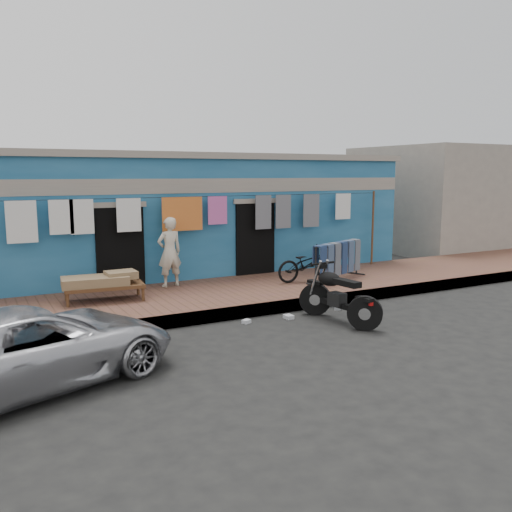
{
  "coord_description": "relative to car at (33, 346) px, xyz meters",
  "views": [
    {
      "loc": [
        -5.24,
        -7.79,
        2.85
      ],
      "look_at": [
        0.0,
        2.0,
        1.15
      ],
      "focal_mm": 38.0,
      "sensor_mm": 36.0,
      "label": 1
    }
  ],
  "objects": [
    {
      "name": "curb",
      "position": [
        4.58,
        1.76,
        -0.44
      ],
      "size": [
        28.0,
        0.1,
        0.25
      ],
      "primitive_type": "cube",
      "color": "gray",
      "rests_on": "ground"
    },
    {
      "name": "ground",
      "position": [
        4.58,
        0.21,
        -0.56
      ],
      "size": [
        80.0,
        80.0,
        0.0
      ],
      "primitive_type": "plane",
      "color": "black",
      "rests_on": "ground"
    },
    {
      "name": "jeans_rack",
      "position": [
        7.3,
        3.04,
        0.17
      ],
      "size": [
        2.28,
        1.78,
        0.96
      ],
      "primitive_type": null,
      "rotation": [
        0.0,
        0.0,
        0.38
      ],
      "color": "black",
      "rests_on": "sidewalk"
    },
    {
      "name": "building",
      "position": [
        4.58,
        7.2,
        1.12
      ],
      "size": [
        12.2,
        5.2,
        3.36
      ],
      "color": "#1C5681",
      "rests_on": "ground"
    },
    {
      "name": "litter_b",
      "position": [
        6.11,
        1.41,
        -0.52
      ],
      "size": [
        0.21,
        0.22,
        0.09
      ],
      "primitive_type": "cube",
      "rotation": [
        0.0,
        0.0,
        0.91
      ],
      "color": "silver",
      "rests_on": "ground"
    },
    {
      "name": "litter_c",
      "position": [
        4.82,
        1.29,
        -0.52
      ],
      "size": [
        0.16,
        0.19,
        0.08
      ],
      "primitive_type": "cube",
      "rotation": [
        0.0,
        0.0,
        1.59
      ],
      "color": "silver",
      "rests_on": "ground"
    },
    {
      "name": "neighbor_right",
      "position": [
        15.58,
        7.21,
        1.34
      ],
      "size": [
        6.0,
        5.0,
        3.8
      ],
      "primitive_type": "cube",
      "color": "#9E9384",
      "rests_on": "ground"
    },
    {
      "name": "car",
      "position": [
        0.0,
        0.0,
        0.0
      ],
      "size": [
        4.37,
        3.03,
        1.13
      ],
      "primitive_type": "imported",
      "rotation": [
        0.0,
        0.0,
        1.91
      ],
      "color": "silver",
      "rests_on": "ground"
    },
    {
      "name": "motorcycle",
      "position": [
        5.54,
        0.62,
        -0.01
      ],
      "size": [
        1.02,
        1.86,
        1.11
      ],
      "primitive_type": null,
      "rotation": [
        0.0,
        0.0,
        0.12
      ],
      "color": "black",
      "rests_on": "ground"
    },
    {
      "name": "seated_person",
      "position": [
        3.4,
        4.24,
        0.49
      ],
      "size": [
        0.62,
        0.45,
        1.61
      ],
      "primitive_type": "imported",
      "rotation": [
        0.0,
        0.0,
        3.25
      ],
      "color": "beige",
      "rests_on": "sidewalk"
    },
    {
      "name": "charpoy",
      "position": [
        1.73,
        3.51,
        -0.03
      ],
      "size": [
        1.84,
        1.15,
        0.56
      ],
      "primitive_type": null,
      "rotation": [
        0.0,
        0.0,
        -0.11
      ],
      "color": "brown",
      "rests_on": "sidewalk"
    },
    {
      "name": "bicycle",
      "position": [
        6.56,
        3.25,
        0.21
      ],
      "size": [
        1.62,
        0.6,
        1.04
      ],
      "primitive_type": "imported",
      "rotation": [
        0.0,
        0.0,
        1.55
      ],
      "color": "black",
      "rests_on": "sidewalk"
    },
    {
      "name": "sidewalk",
      "position": [
        4.58,
        3.21,
        -0.44
      ],
      "size": [
        28.0,
        3.0,
        0.25
      ],
      "primitive_type": "cube",
      "color": "brown",
      "rests_on": "ground"
    },
    {
      "name": "litter_a",
      "position": [
        3.93,
        1.39,
        -0.53
      ],
      "size": [
        0.19,
        0.17,
        0.07
      ],
      "primitive_type": "cube",
      "rotation": [
        0.0,
        0.0,
        0.43
      ],
      "color": "silver",
      "rests_on": "ground"
    },
    {
      "name": "clothesline",
      "position": [
        4.18,
        4.46,
        1.26
      ],
      "size": [
        10.06,
        0.06,
        2.1
      ],
      "color": "brown",
      "rests_on": "sidewalk"
    }
  ]
}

